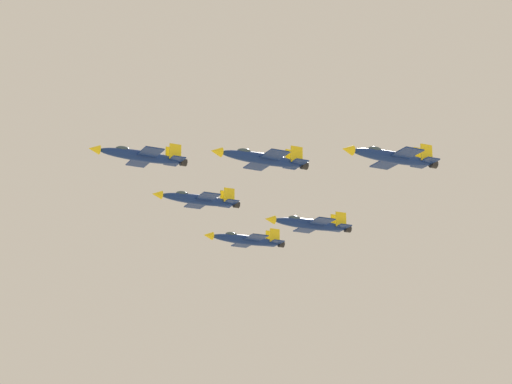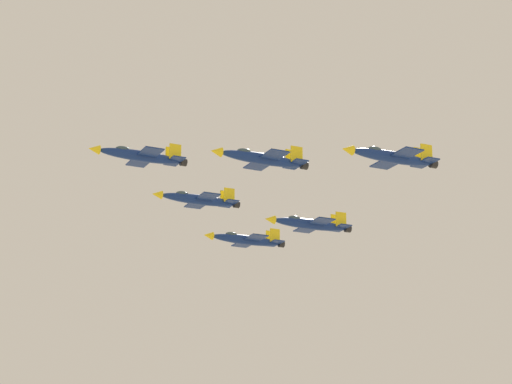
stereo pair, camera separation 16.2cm
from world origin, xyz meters
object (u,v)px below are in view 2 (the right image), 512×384
jet_right_outer (246,240)px  jet_slot_rear (310,224)px  jet_left_wingman (262,158)px  jet_right_wingman (198,199)px  jet_left_outer (392,157)px  jet_lead (140,156)px

jet_right_outer → jet_slot_rear: 29.42m
jet_left_wingman → jet_slot_rear: bearing=-140.4°
jet_right_wingman → jet_left_wingman: bearing=90.9°
jet_left_wingman → jet_slot_rear: 23.35m
jet_left_outer → jet_slot_rear: size_ratio=1.04×
jet_lead → jet_right_outer: size_ratio=0.97×
jet_left_wingman → jet_right_wingman: jet_right_wingman is taller
jet_left_wingman → jet_slot_rear: jet_left_wingman is taller
jet_right_outer → jet_slot_rear: jet_right_outer is taller
jet_right_outer → jet_left_outer: bearing=89.8°
jet_lead → jet_right_wingman: bearing=-139.7°
jet_left_outer → jet_right_outer: (36.91, 45.22, -0.67)m
jet_left_wingman → jet_slot_rear: size_ratio=1.04×
jet_left_outer → jet_right_outer: bearing=-90.7°
jet_left_wingman → jet_right_wingman: size_ratio=1.03×
jet_lead → jet_left_outer: size_ratio=0.99×
jet_left_outer → jet_right_wingman: bearing=-69.3°
jet_right_outer → jet_right_wingman: bearing=40.2°
jet_right_wingman → jet_left_outer: size_ratio=0.98×
jet_right_wingman → jet_slot_rear: size_ratio=1.01×
jet_left_wingman → jet_right_outer: size_ratio=0.99×
jet_right_wingman → jet_right_outer: jet_right_wingman is taller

